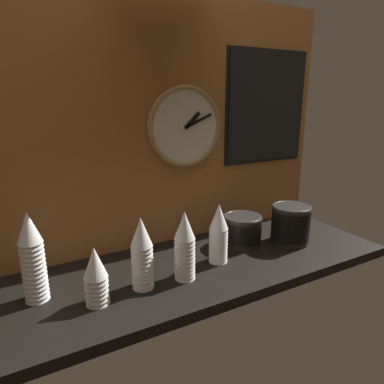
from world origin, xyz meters
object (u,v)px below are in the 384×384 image
bowl_stack_far_right (291,223)px  wall_clock (186,127)px  cup_stack_far_left (32,257)px  bowl_stack_right (242,229)px  cup_stack_left (96,276)px  menu_board (267,108)px  cup_stack_center_right (219,233)px  cup_stack_center_left (142,253)px  cup_stack_center (185,246)px

bowl_stack_far_right → wall_clock: size_ratio=0.50×
cup_stack_far_left → wall_clock: (0.66, 0.21, 0.36)m
cup_stack_far_left → bowl_stack_right: bearing=2.3°
bowl_stack_right → cup_stack_far_left: bearing=-177.7°
cup_stack_left → menu_board: menu_board is taller
cup_stack_center_right → cup_stack_center_left: 0.34m
cup_stack_center_left → bowl_stack_far_right: cup_stack_center_left is taller
cup_stack_center → cup_stack_left: size_ratio=1.32×
cup_stack_far_left → cup_stack_center: cup_stack_far_left is taller
cup_stack_far_left → bowl_stack_right: cup_stack_far_left is taller
cup_stack_left → cup_stack_center: bearing=0.9°
cup_stack_center → bowl_stack_far_right: 0.57m
cup_stack_far_left → bowl_stack_far_right: bearing=-3.1°
cup_stack_center_right → menu_board: 0.70m
cup_stack_center → bowl_stack_right: cup_stack_center is taller
wall_clock → cup_stack_left: bearing=-146.7°
cup_stack_center_right → bowl_stack_right: cup_stack_center_right is taller
cup_stack_center → menu_board: size_ratio=0.48×
cup_stack_center_left → bowl_stack_right: bearing=14.0°
cup_stack_center → cup_stack_left: 0.32m
menu_board → cup_stack_center_left: bearing=-158.2°
cup_stack_center_left → menu_board: size_ratio=0.48×
cup_stack_center_left → cup_stack_far_left: bearing=163.7°
cup_stack_far_left → bowl_stack_far_right: cup_stack_far_left is taller
cup_stack_center_right → cup_stack_far_left: cup_stack_far_left is taller
cup_stack_center_right → cup_stack_left: size_ratio=1.24×
cup_stack_center → cup_stack_left: cup_stack_center is taller
cup_stack_center → menu_board: 0.84m
cup_stack_center_left → wall_clock: 0.59m
cup_stack_center_left → menu_board: bearing=21.8°
cup_stack_center → cup_stack_center_left: (-0.16, 0.02, 0.00)m
cup_stack_left → cup_stack_center_right: bearing=6.7°
bowl_stack_far_right → wall_clock: 0.63m
cup_stack_center → bowl_stack_far_right: (0.57, 0.05, -0.04)m
cup_stack_far_left → cup_stack_center_left: size_ratio=1.18×
bowl_stack_right → wall_clock: bearing=138.0°
cup_stack_far_left → wall_clock: 0.78m
cup_stack_center → cup_stack_center_left: same height
cup_stack_center_right → bowl_stack_far_right: cup_stack_center_right is taller
cup_stack_center_right → wall_clock: 0.48m
cup_stack_center_right → cup_stack_far_left: (-0.66, 0.06, 0.03)m
bowl_stack_right → menu_board: 0.61m
cup_stack_far_left → cup_stack_center_left: 0.34m
cup_stack_far_left → cup_stack_center: 0.50m
cup_stack_left → bowl_stack_right: size_ratio=1.13×
cup_stack_far_left → cup_stack_center_left: cup_stack_far_left is taller
cup_stack_far_left → cup_stack_center_left: bearing=-16.3°
cup_stack_far_left → cup_stack_center_right: bearing=-5.0°
cup_stack_left → cup_stack_center_left: (0.16, 0.02, 0.03)m
cup_stack_center_right → cup_stack_center: size_ratio=0.94×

